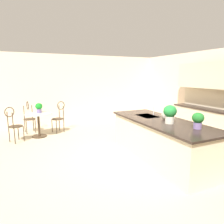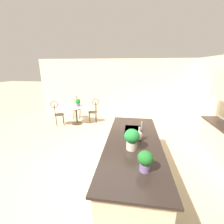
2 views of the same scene
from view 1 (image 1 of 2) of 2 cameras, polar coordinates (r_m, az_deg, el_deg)
The scene contains 14 objects.
ground_plane at distance 4.68m, azimuth 2.53°, elevation -13.62°, with size 40.00×40.00×0.00m, color beige.
wall_left_window at distance 8.32m, azimuth -10.86°, elevation 6.38°, with size 0.12×7.80×2.70m, color beige.
kitchen_island at distance 4.71m, azimuth 13.60°, elevation -7.70°, with size 2.80×1.06×0.92m.
back_counter_run at distance 6.80m, azimuth 25.79°, elevation -2.64°, with size 2.44×0.64×1.52m.
upper_cabinet_run at distance 6.63m, azimuth 26.61°, elevation 9.27°, with size 2.40×0.36×0.76m.
bistro_table at distance 6.66m, azimuth -20.06°, elevation -2.89°, with size 0.80×0.80×0.74m.
chair_near_window at distance 7.30m, azimuth -22.48°, elevation -0.92°, with size 0.51×0.44×1.04m.
chair_by_island at distance 6.35m, azimuth -26.11°, elevation -2.80°, with size 0.52×0.52×1.04m.
chair_toward_desk at distance 7.00m, azimuth -14.79°, elevation -0.92°, with size 0.49×0.52×1.04m.
sink_faucet at distance 5.11m, azimuth 11.70°, elevation 0.32°, with size 0.02×0.02×0.22m, color #B2B5BA.
potted_plant_on_table at distance 6.71m, azimuth -20.00°, elevation 1.28°, with size 0.22×0.22×0.31m.
potted_plant_counter_near at distance 4.30m, azimuth 16.09°, elevation -0.27°, with size 0.27×0.27×0.38m.
potted_plant_counter_far at distance 4.06m, azimuth 23.17°, elevation -1.97°, with size 0.22×0.22×0.31m.
vase_on_counter at distance 4.68m, azimuth 14.61°, elevation -0.72°, with size 0.13×0.13×0.29m.
Camera 1 is at (3.81, -1.95, 1.90)m, focal length 32.26 mm.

